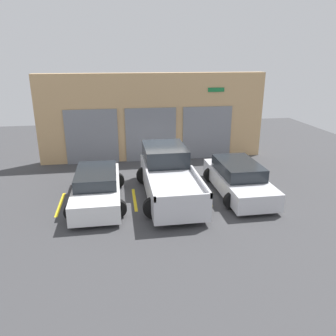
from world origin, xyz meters
The scene contains 9 objects.
ground_plane centered at (0.00, 0.00, 0.00)m, with size 28.00×28.00×0.00m, color #3D3D3F.
shophouse_building centered at (-0.01, 3.28, 2.29)m, with size 12.19×0.68×4.66m.
pickup_truck centered at (0.00, -1.81, 0.83)m, with size 2.50×5.40×1.79m.
sedan_white centered at (-2.90, -2.14, 0.62)m, with size 2.19×4.55×1.29m.
sedan_side centered at (2.90, -2.14, 0.63)m, with size 2.18×4.63×1.34m.
parking_stripe_far_left centered at (-4.34, -2.16, 0.00)m, with size 0.12×2.20×0.01m, color gold.
parking_stripe_left centered at (-1.45, -2.16, 0.00)m, with size 0.12×2.20×0.01m, color gold.
parking_stripe_centre centered at (1.45, -2.16, 0.00)m, with size 0.12×2.20×0.01m, color gold.
parking_stripe_right centered at (4.34, -2.16, 0.00)m, with size 0.12×2.20×0.01m, color gold.
Camera 1 is at (-2.02, -14.30, 5.50)m, focal length 35.00 mm.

